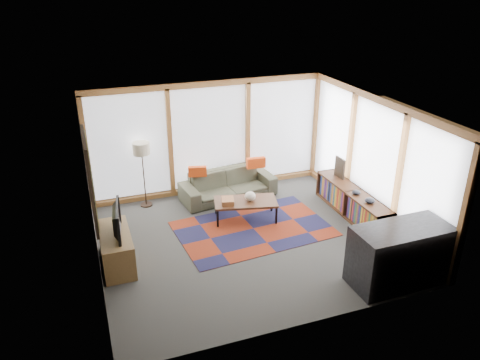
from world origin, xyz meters
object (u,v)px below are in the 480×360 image
object	(u,v)px
tv_console	(116,249)
bookshelf	(352,203)
bar_counter	(399,255)
television	(113,220)
floor_lamp	(144,175)
coffee_table	(245,210)
sofa	(228,185)

from	to	relation	value
tv_console	bookshelf	bearing A→B (deg)	2.05
tv_console	bar_counter	distance (m)	4.81
television	bar_counter	world-z (taller)	television
tv_console	television	bearing A→B (deg)	-66.49
floor_lamp	television	xyz separation A→B (m)	(-0.84, -2.13, 0.15)
bookshelf	tv_console	world-z (taller)	tv_console
floor_lamp	coffee_table	distance (m)	2.34
bookshelf	bar_counter	bearing A→B (deg)	-103.44
floor_lamp	coffee_table	xyz separation A→B (m)	(1.85, -1.34, -0.52)
television	bar_counter	bearing A→B (deg)	-109.06
sofa	tv_console	size ratio (longest dim) A/B	1.72
television	bookshelf	bearing A→B (deg)	-81.39
floor_lamp	television	size ratio (longest dim) A/B	1.63
sofa	tv_console	world-z (taller)	sofa
sofa	tv_console	distance (m)	3.29
sofa	coffee_table	xyz separation A→B (m)	(0.01, -1.11, -0.10)
floor_lamp	bookshelf	size ratio (longest dim) A/B	0.63
coffee_table	bookshelf	bearing A→B (deg)	-15.62
coffee_table	television	world-z (taller)	television
bar_counter	television	bearing A→B (deg)	153.75
tv_console	television	size ratio (longest dim) A/B	1.38
tv_console	bar_counter	xyz separation A→B (m)	(4.33, -2.07, 0.20)
sofa	bookshelf	world-z (taller)	sofa
floor_lamp	television	bearing A→B (deg)	-111.55
sofa	television	bearing A→B (deg)	-151.84
sofa	television	size ratio (longest dim) A/B	2.38
television	bar_counter	size ratio (longest dim) A/B	0.56
floor_lamp	bar_counter	world-z (taller)	floor_lamp
floor_lamp	coffee_table	world-z (taller)	floor_lamp
bookshelf	sofa	bearing A→B (deg)	141.84
bar_counter	bookshelf	bearing A→B (deg)	75.76
coffee_table	bookshelf	world-z (taller)	bookshelf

